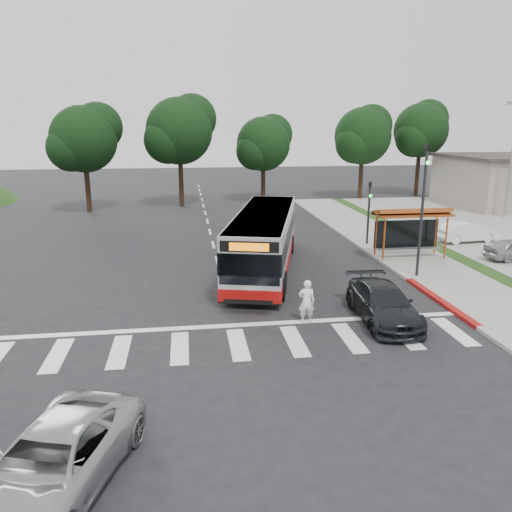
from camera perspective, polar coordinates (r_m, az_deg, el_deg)
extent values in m
plane|color=black|center=(22.15, -3.42, -4.67)|extent=(140.00, 140.00, 0.00)
cube|color=gray|center=(32.30, 15.18, 1.17)|extent=(4.00, 40.00, 0.12)
cube|color=#9E9991|center=(31.57, 11.84, 1.09)|extent=(0.30, 40.00, 0.15)
cube|color=maroon|center=(22.80, 20.27, -4.82)|extent=(0.32, 6.00, 0.15)
cube|color=silver|center=(17.52, -2.06, -10.05)|extent=(18.00, 2.60, 0.01)
cylinder|color=#9D461A|center=(28.04, 14.42, 1.74)|extent=(0.10, 0.10, 2.30)
cylinder|color=#9D461A|center=(29.59, 20.89, 1.90)|extent=(0.10, 0.10, 2.30)
cylinder|color=#9D461A|center=(29.12, 13.54, 2.27)|extent=(0.10, 0.10, 2.30)
cylinder|color=#9D461A|center=(30.62, 19.83, 2.40)|extent=(0.10, 0.10, 2.30)
cube|color=#9D461A|center=(29.05, 17.44, 4.59)|extent=(4.20, 1.60, 0.12)
cube|color=#9D461A|center=(29.07, 17.42, 4.90)|extent=(4.20, 1.32, 0.51)
cube|color=black|center=(29.81, 16.77, 2.44)|extent=(3.80, 0.06, 1.60)
cube|color=gray|center=(29.45, 17.14, 0.76)|extent=(3.60, 0.40, 0.08)
cylinder|color=black|center=(25.32, 18.43, 4.66)|extent=(0.14, 0.14, 6.50)
imported|color=black|center=(25.02, 18.95, 10.87)|extent=(0.16, 0.20, 1.00)
sphere|color=#19E533|center=(24.88, 19.06, 10.03)|extent=(0.18, 0.18, 0.18)
cylinder|color=black|center=(31.85, 12.74, 4.70)|extent=(0.14, 0.14, 4.00)
imported|color=black|center=(31.63, 12.89, 7.38)|extent=(0.16, 0.20, 1.00)
sphere|color=#19E533|center=(31.51, 12.97, 6.70)|extent=(0.18, 0.18, 0.18)
cylinder|color=gray|center=(44.94, 27.14, 9.64)|extent=(0.18, 0.18, 9.00)
cube|color=gray|center=(44.58, 27.22, 15.30)|extent=(0.80, 0.35, 0.22)
cylinder|color=black|center=(52.15, 11.88, 8.87)|extent=(0.44, 0.44, 4.40)
sphere|color=black|center=(51.92, 12.12, 13.26)|extent=(5.60, 5.60, 5.60)
sphere|color=black|center=(53.08, 13.03, 14.32)|extent=(4.20, 4.20, 4.20)
sphere|color=black|center=(50.95, 11.29, 12.49)|extent=(3.92, 3.92, 3.92)
cylinder|color=black|center=(56.69, 17.96, 9.04)|extent=(0.44, 0.44, 4.84)
sphere|color=black|center=(56.48, 18.32, 13.48)|extent=(5.60, 5.60, 5.60)
sphere|color=black|center=(57.72, 19.07, 14.53)|extent=(4.20, 4.20, 4.20)
sphere|color=black|center=(55.43, 17.64, 12.72)|extent=(3.92, 3.92, 3.92)
cylinder|color=black|center=(47.09, -8.56, 8.57)|extent=(0.44, 0.44, 4.84)
sphere|color=black|center=(46.83, -8.77, 13.92)|extent=(6.00, 6.00, 6.00)
sphere|color=black|center=(47.74, -7.33, 15.31)|extent=(4.50, 4.50, 4.50)
sphere|color=black|center=(46.12, -10.08, 12.90)|extent=(4.20, 4.20, 4.20)
cylinder|color=black|center=(49.71, 0.82, 8.53)|extent=(0.44, 0.44, 3.96)
sphere|color=black|center=(49.45, 0.84, 12.68)|extent=(5.20, 5.20, 5.20)
sphere|color=black|center=(50.36, 1.91, 13.74)|extent=(3.90, 3.90, 3.90)
sphere|color=black|center=(48.70, -0.12, 11.91)|extent=(3.64, 3.64, 3.64)
cylinder|color=black|center=(45.90, -18.68, 7.53)|extent=(0.44, 0.44, 4.40)
sphere|color=black|center=(45.62, -19.10, 12.51)|extent=(5.60, 5.60, 5.60)
sphere|color=black|center=(46.24, -17.61, 13.89)|extent=(4.20, 4.20, 4.20)
sphere|color=black|center=(45.15, -20.44, 11.49)|extent=(3.92, 3.92, 3.92)
imported|color=white|center=(19.10, 5.80, -5.21)|extent=(0.68, 0.50, 1.72)
imported|color=black|center=(19.92, 14.32, -5.26)|extent=(2.11, 4.85, 1.39)
imported|color=#A2A5A7|center=(11.77, -22.21, -20.95)|extent=(3.71, 5.41, 1.38)
imported|color=white|center=(34.61, 22.95, 2.57)|extent=(4.08, 1.79, 1.30)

